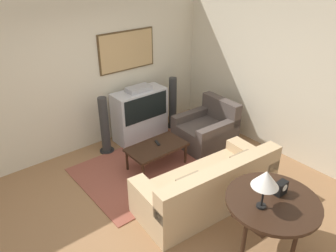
# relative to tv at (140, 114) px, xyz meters

# --- Properties ---
(ground_plane) EXTENTS (12.00, 12.00, 0.00)m
(ground_plane) POSITION_rel_tv_xyz_m (-0.95, -1.75, -0.50)
(ground_plane) COLOR #8E6642
(wall_back) EXTENTS (12.00, 0.10, 2.70)m
(wall_back) POSITION_rel_tv_xyz_m (-0.94, 0.38, 0.85)
(wall_back) COLOR beige
(wall_back) RESTS_ON ground_plane
(wall_right) EXTENTS (0.06, 12.00, 2.70)m
(wall_right) POSITION_rel_tv_xyz_m (1.68, -1.75, 0.85)
(wall_right) COLOR beige
(wall_right) RESTS_ON ground_plane
(area_rug) EXTENTS (2.33, 1.72, 0.01)m
(area_rug) POSITION_rel_tv_xyz_m (-0.49, -0.98, -0.50)
(area_rug) COLOR brown
(area_rug) RESTS_ON ground_plane
(tv) EXTENTS (1.04, 0.45, 1.07)m
(tv) POSITION_rel_tv_xyz_m (0.00, 0.00, 0.00)
(tv) COLOR #B7B7BC
(tv) RESTS_ON ground_plane
(couch) EXTENTS (2.12, 1.04, 0.80)m
(couch) POSITION_rel_tv_xyz_m (-0.38, -2.23, -0.21)
(couch) COLOR tan
(couch) RESTS_ON ground_plane
(armchair) EXTENTS (1.00, 0.91, 0.85)m
(armchair) POSITION_rel_tv_xyz_m (0.81, -1.02, -0.22)
(armchair) COLOR #473D38
(armchair) RESTS_ON ground_plane
(coffee_table) EXTENTS (0.99, 0.56, 0.41)m
(coffee_table) POSITION_rel_tv_xyz_m (-0.38, -1.02, -0.14)
(coffee_table) COLOR black
(coffee_table) RESTS_ON ground_plane
(console_table) EXTENTS (1.07, 1.07, 0.79)m
(console_table) POSITION_rel_tv_xyz_m (-0.44, -3.29, 0.22)
(console_table) COLOR black
(console_table) RESTS_ON ground_plane
(table_lamp) EXTENTS (0.29, 0.29, 0.48)m
(table_lamp) POSITION_rel_tv_xyz_m (-0.64, -3.26, 0.66)
(table_lamp) COLOR black
(table_lamp) RESTS_ON console_table
(mantel_clock) EXTENTS (0.16, 0.10, 0.16)m
(mantel_clock) POSITION_rel_tv_xyz_m (-0.29, -3.26, 0.37)
(mantel_clock) COLOR black
(mantel_clock) RESTS_ON console_table
(remote) EXTENTS (0.09, 0.17, 0.02)m
(remote) POSITION_rel_tv_xyz_m (-0.32, -0.97, -0.08)
(remote) COLOR black
(remote) RESTS_ON coffee_table
(speaker_tower_left) EXTENTS (0.27, 0.27, 1.07)m
(speaker_tower_left) POSITION_rel_tv_xyz_m (-0.79, -0.04, 0.00)
(speaker_tower_left) COLOR black
(speaker_tower_left) RESTS_ON ground_plane
(speaker_tower_right) EXTENTS (0.27, 0.27, 1.07)m
(speaker_tower_right) POSITION_rel_tv_xyz_m (0.79, -0.04, 0.00)
(speaker_tower_right) COLOR black
(speaker_tower_right) RESTS_ON ground_plane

